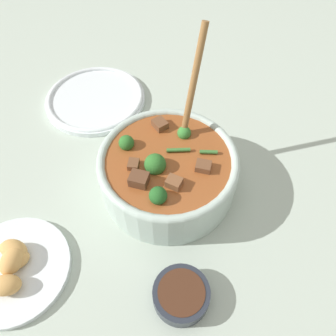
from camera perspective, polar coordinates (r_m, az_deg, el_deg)
The scene contains 5 objects.
ground_plane at distance 0.65m, azimuth 0.00°, elevation -3.08°, with size 4.00×4.00×0.00m, color #ADBCAD.
stew_bowl at distance 0.60m, azimuth -0.02°, elevation -0.30°, with size 0.25×0.26×0.28m.
condiment_bowl at distance 0.54m, azimuth 2.31°, elevation -21.16°, with size 0.09×0.09×0.03m.
empty_plate at distance 0.82m, azimuth -12.52°, elevation 11.75°, with size 0.24×0.24×0.02m.
food_plate at distance 0.61m, azimuth -25.35°, elevation -15.33°, with size 0.19×0.19×0.04m.
Camera 1 is at (0.07, -0.35, 0.54)m, focal length 35.00 mm.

